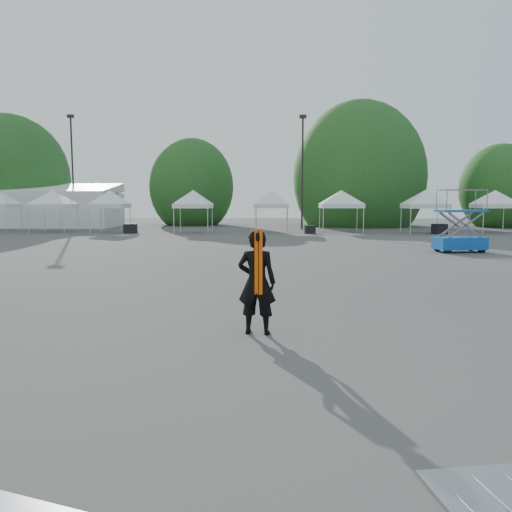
{
  "coord_description": "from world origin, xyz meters",
  "views": [
    {
      "loc": [
        0.77,
        -11.72,
        2.52
      ],
      "look_at": [
        0.32,
        -0.79,
        1.3
      ],
      "focal_mm": 35.0,
      "sensor_mm": 36.0,
      "label": 1
    }
  ],
  "objects": [
    {
      "name": "ground",
      "position": [
        0.0,
        0.0,
        0.0
      ],
      "size": [
        120.0,
        120.0,
        0.0
      ],
      "primitive_type": "plane",
      "color": "#474442",
      "rests_on": "ground"
    },
    {
      "name": "crate_mid",
      "position": [
        3.33,
        26.58,
        0.31
      ],
      "size": [
        0.87,
        0.72,
        0.63
      ],
      "primitive_type": "cube",
      "rotation": [
        0.0,
        0.0,
        0.11
      ],
      "color": "black",
      "rests_on": "ground"
    },
    {
      "name": "crate_west",
      "position": [
        -10.51,
        26.38,
        0.36
      ],
      "size": [
        0.97,
        0.78,
        0.73
      ],
      "primitive_type": "cube",
      "rotation": [
        0.0,
        0.0,
        0.05
      ],
      "color": "black",
      "rests_on": "ground"
    },
    {
      "name": "tent_e",
      "position": [
        0.39,
        27.63,
        3.06
      ],
      "size": [
        3.8,
        3.8,
        3.88
      ],
      "color": "silver",
      "rests_on": "ground"
    },
    {
      "name": "tent_b",
      "position": [
        -17.12,
        27.74,
        3.06
      ],
      "size": [
        4.23,
        4.23,
        3.88
      ],
      "color": "silver",
      "rests_on": "ground"
    },
    {
      "name": "man",
      "position": [
        0.41,
        -2.47,
        1.0
      ],
      "size": [
        0.78,
        0.56,
        1.99
      ],
      "rotation": [
        0.0,
        0.0,
        3.02
      ],
      "color": "black",
      "rests_on": "ground"
    },
    {
      "name": "tent_f",
      "position": [
        5.91,
        28.38,
        3.06
      ],
      "size": [
        4.64,
        4.64,
        3.88
      ],
      "color": "silver",
      "rests_on": "ground"
    },
    {
      "name": "light_pole_west",
      "position": [
        -18.0,
        34.0,
        5.77
      ],
      "size": [
        0.6,
        0.25,
        10.3
      ],
      "color": "black",
      "rests_on": "ground"
    },
    {
      "name": "tent_c",
      "position": [
        -12.48,
        27.66,
        3.06
      ],
      "size": [
        3.75,
        3.75,
        3.88
      ],
      "color": "silver",
      "rests_on": "ground"
    },
    {
      "name": "marquee",
      "position": [
        -22.0,
        35.0,
        1.97
      ],
      "size": [
        15.0,
        6.25,
        4.23
      ],
      "color": "white",
      "rests_on": "ground"
    },
    {
      "name": "scissor_lift",
      "position": [
        9.75,
        12.99,
        1.54
      ],
      "size": [
        2.53,
        1.58,
        3.05
      ],
      "rotation": [
        0.0,
        0.0,
        0.18
      ],
      "color": "#0C51A8",
      "rests_on": "ground"
    },
    {
      "name": "crate_east",
      "position": [
        13.19,
        26.75,
        0.38
      ],
      "size": [
        1.16,
        1.04,
        0.75
      ],
      "primitive_type": "cube",
      "rotation": [
        0.0,
        0.0,
        0.35
      ],
      "color": "black",
      "rests_on": "ground"
    },
    {
      "name": "tent_d",
      "position": [
        -5.69,
        27.04,
        3.06
      ],
      "size": [
        3.94,
        3.94,
        3.88
      ],
      "color": "silver",
      "rests_on": "ground"
    },
    {
      "name": "tent_h",
      "position": [
        17.77,
        28.06,
        3.06
      ],
      "size": [
        4.05,
        4.05,
        3.88
      ],
      "color": "silver",
      "rests_on": "ground"
    },
    {
      "name": "tree_far_w",
      "position": [
        -26.0,
        38.0,
        4.54
      ],
      "size": [
        4.8,
        4.8,
        7.3
      ],
      "color": "#382314",
      "rests_on": "ground"
    },
    {
      "name": "tree_mid_e",
      "position": [
        9.0,
        39.0,
        4.84
      ],
      "size": [
        5.12,
        5.12,
        7.79
      ],
      "color": "#382314",
      "rests_on": "ground"
    },
    {
      "name": "tent_g",
      "position": [
        12.14,
        27.11,
        3.06
      ],
      "size": [
        4.33,
        4.33,
        3.88
      ],
      "color": "silver",
      "rests_on": "ground"
    },
    {
      "name": "tree_far_e",
      "position": [
        22.0,
        37.0,
        3.63
      ],
      "size": [
        3.84,
        3.84,
        5.84
      ],
      "color": "#382314",
      "rests_on": "ground"
    },
    {
      "name": "tree_mid_w",
      "position": [
        -8.0,
        40.0,
        3.93
      ],
      "size": [
        4.16,
        4.16,
        6.33
      ],
      "color": "#382314",
      "rests_on": "ground"
    },
    {
      "name": "light_pole_east",
      "position": [
        3.0,
        32.0,
        5.52
      ],
      "size": [
        0.6,
        0.25,
        9.8
      ],
      "color": "black",
      "rests_on": "ground"
    }
  ]
}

